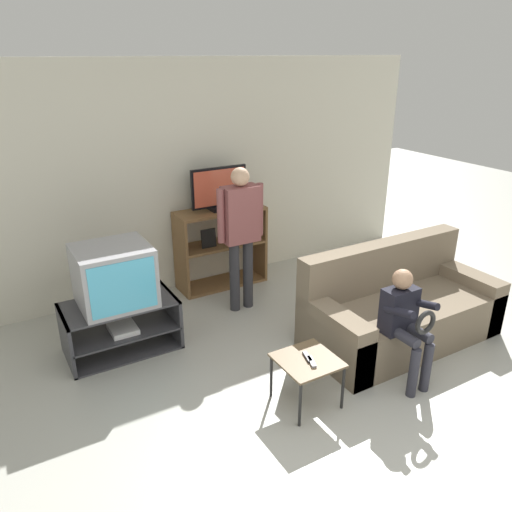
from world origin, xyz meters
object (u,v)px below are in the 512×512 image
(remote_control_white, at_px, (312,362))
(couch, at_px, (399,310))
(television_main, at_px, (114,276))
(media_shelf, at_px, (221,247))
(person_seated_child, at_px, (406,318))
(person_standing_adult, at_px, (241,226))
(snack_table, at_px, (307,364))
(tv_stand, at_px, (121,327))
(remote_control_black, at_px, (307,357))
(television_flat, at_px, (219,190))

(remote_control_white, bearing_deg, couch, 36.63)
(television_main, xyz_separation_m, remote_control_white, (1.06, -1.58, -0.35))
(media_shelf, distance_m, person_seated_child, 2.54)
(media_shelf, bearing_deg, person_standing_adult, -97.09)
(snack_table, height_order, couch, couch)
(media_shelf, height_order, person_seated_child, person_seated_child)
(tv_stand, relative_size, person_seated_child, 1.02)
(person_seated_child, bearing_deg, couch, 46.93)
(person_seated_child, bearing_deg, remote_control_white, 173.74)
(remote_control_black, height_order, remote_control_white, same)
(tv_stand, xyz_separation_m, person_standing_adult, (1.38, 0.17, 0.71))
(tv_stand, relative_size, television_flat, 1.51)
(tv_stand, bearing_deg, television_main, 123.87)
(television_flat, relative_size, couch, 0.35)
(television_main, distance_m, couch, 2.73)
(media_shelf, distance_m, television_flat, 0.70)
(tv_stand, relative_size, couch, 0.53)
(remote_control_white, xyz_separation_m, couch, (1.36, 0.42, -0.11))
(television_flat, height_order, person_standing_adult, person_standing_adult)
(couch, height_order, person_seated_child, person_seated_child)
(tv_stand, height_order, remote_control_black, tv_stand)
(remote_control_black, distance_m, person_standing_adult, 1.78)
(person_seated_child, bearing_deg, remote_control_black, 169.06)
(tv_stand, relative_size, television_main, 1.57)
(television_main, xyz_separation_m, couch, (2.42, -1.17, -0.46))
(television_main, relative_size, couch, 0.34)
(person_seated_child, bearing_deg, person_standing_adult, 106.66)
(person_seated_child, bearing_deg, tv_stand, 139.19)
(person_standing_adult, bearing_deg, media_shelf, 82.91)
(media_shelf, relative_size, person_standing_adult, 0.67)
(television_flat, bearing_deg, snack_table, -99.86)
(television_main, height_order, snack_table, television_main)
(remote_control_black, bearing_deg, television_flat, 96.16)
(tv_stand, relative_size, remote_control_black, 7.14)
(tv_stand, bearing_deg, person_seated_child, -40.81)
(tv_stand, height_order, snack_table, tv_stand)
(television_main, relative_size, television_flat, 0.96)
(television_main, distance_m, television_flat, 1.73)
(tv_stand, height_order, media_shelf, media_shelf)
(television_main, bearing_deg, remote_control_black, -54.62)
(tv_stand, distance_m, television_main, 0.53)
(person_seated_child, bearing_deg, television_main, 139.11)
(person_standing_adult, bearing_deg, snack_table, -101.00)
(tv_stand, distance_m, remote_control_black, 1.85)
(media_shelf, xyz_separation_m, couch, (0.95, -1.98, -0.18))
(snack_table, bearing_deg, media_shelf, 80.08)
(media_shelf, relative_size, remote_control_white, 7.35)
(remote_control_black, bearing_deg, television_main, 141.21)
(snack_table, relative_size, person_standing_adult, 0.29)
(remote_control_black, relative_size, person_seated_child, 0.14)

